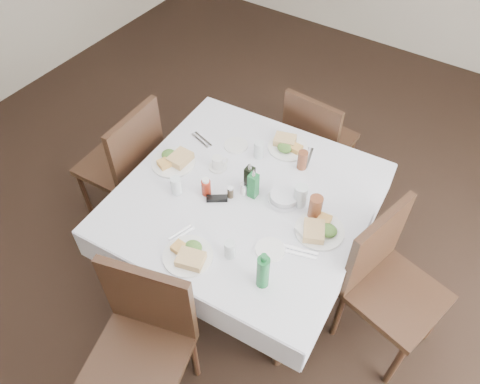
{
  "coord_description": "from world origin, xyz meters",
  "views": [
    {
      "loc": [
        1.12,
        -1.52,
        2.9
      ],
      "look_at": [
        0.09,
        0.05,
        0.8
      ],
      "focal_mm": 35.0,
      "sensor_mm": 36.0,
      "label": 1
    }
  ],
  "objects": [
    {
      "name": "ground_plane",
      "position": [
        0.0,
        0.0,
        0.0
      ],
      "size": [
        7.0,
        7.0,
        0.0
      ],
      "primitive_type": "plane",
      "color": "black"
    },
    {
      "name": "room_shell",
      "position": [
        0.0,
        0.0,
        1.71
      ],
      "size": [
        6.04,
        7.04,
        2.8
      ],
      "color": "beige",
      "rests_on": "ground"
    },
    {
      "name": "dining_table",
      "position": [
        0.11,
        0.07,
        0.69
      ],
      "size": [
        1.56,
        1.56,
        0.76
      ],
      "color": "black",
      "rests_on": "ground"
    },
    {
      "name": "chair_north",
      "position": [
        0.13,
        1.01,
        0.54
      ],
      "size": [
        0.48,
        0.48,
        0.95
      ],
      "color": "black",
      "rests_on": "ground"
    },
    {
      "name": "chair_south",
      "position": [
        0.12,
        -0.92,
        0.59
      ],
      "size": [
        0.6,
        0.6,
        1.04
      ],
      "color": "black",
      "rests_on": "ground"
    },
    {
      "name": "chair_east",
      "position": [
        1.04,
        0.12,
        0.59
      ],
      "size": [
        0.59,
        0.59,
        1.03
      ],
      "color": "black",
      "rests_on": "ground"
    },
    {
      "name": "chair_west",
      "position": [
        -0.85,
        0.02,
        0.59
      ],
      "size": [
        0.52,
        0.52,
        1.04
      ],
      "color": "black",
      "rests_on": "ground"
    },
    {
      "name": "meal_north",
      "position": [
        0.11,
        0.58,
        0.79
      ],
      "size": [
        0.27,
        0.27,
        0.06
      ],
      "color": "white",
      "rests_on": "dining_table"
    },
    {
      "name": "meal_south",
      "position": [
        0.1,
        -0.48,
        0.79
      ],
      "size": [
        0.28,
        0.28,
        0.06
      ],
      "color": "white",
      "rests_on": "dining_table"
    },
    {
      "name": "meal_east",
      "position": [
        0.62,
        0.07,
        0.79
      ],
      "size": [
        0.28,
        0.28,
        0.06
      ],
      "color": "white",
      "rests_on": "dining_table"
    },
    {
      "name": "meal_west",
      "position": [
        -0.43,
        0.05,
        0.79
      ],
      "size": [
        0.29,
        0.29,
        0.06
      ],
      "color": "white",
      "rests_on": "dining_table"
    },
    {
      "name": "side_plate_a",
      "position": [
        -0.18,
        0.41,
        0.77
      ],
      "size": [
        0.16,
        0.16,
        0.01
      ],
      "color": "white",
      "rests_on": "dining_table"
    },
    {
      "name": "side_plate_b",
      "position": [
        0.45,
        -0.19,
        0.77
      ],
      "size": [
        0.17,
        0.17,
        0.01
      ],
      "color": "white",
      "rests_on": "dining_table"
    },
    {
      "name": "water_n",
      "position": [
        -0.0,
        0.41,
        0.82
      ],
      "size": [
        0.06,
        0.06,
        0.12
      ],
      "color": "silver",
      "rests_on": "dining_table"
    },
    {
      "name": "water_s",
      "position": [
        0.28,
        -0.34,
        0.82
      ],
      "size": [
        0.06,
        0.06,
        0.11
      ],
      "color": "silver",
      "rests_on": "dining_table"
    },
    {
      "name": "water_e",
      "position": [
        0.42,
        0.19,
        0.84
      ],
      "size": [
        0.08,
        0.08,
        0.15
      ],
      "color": "silver",
      "rests_on": "dining_table"
    },
    {
      "name": "water_w",
      "position": [
        -0.25,
        -0.14,
        0.82
      ],
      "size": [
        0.06,
        0.06,
        0.12
      ],
      "color": "silver",
      "rests_on": "dining_table"
    },
    {
      "name": "iced_tea_a",
      "position": [
        0.28,
        0.47,
        0.83
      ],
      "size": [
        0.06,
        0.06,
        0.13
      ],
      "color": "brown",
      "rests_on": "dining_table"
    },
    {
      "name": "iced_tea_b",
      "position": [
        0.54,
        0.15,
        0.84
      ],
      "size": [
        0.08,
        0.08,
        0.16
      ],
      "color": "brown",
      "rests_on": "dining_table"
    },
    {
      "name": "bread_basket",
      "position": [
        0.33,
        0.16,
        0.79
      ],
      "size": [
        0.19,
        0.19,
        0.06
      ],
      "color": "silver",
      "rests_on": "dining_table"
    },
    {
      "name": "oil_cruet_dark",
      "position": [
        0.1,
        0.14,
        0.86
      ],
      "size": [
        0.05,
        0.05,
        0.22
      ],
      "color": "black",
      "rests_on": "dining_table"
    },
    {
      "name": "oil_cruet_green",
      "position": [
        0.15,
        0.1,
        0.86
      ],
      "size": [
        0.05,
        0.05,
        0.22
      ],
      "color": "#196D32",
      "rests_on": "dining_table"
    },
    {
      "name": "ketchup_bottle",
      "position": [
        -0.1,
        -0.05,
        0.82
      ],
      "size": [
        0.06,
        0.06,
        0.12
      ],
      "color": "maroon",
      "rests_on": "dining_table"
    },
    {
      "name": "salt_shaker",
      "position": [
        0.09,
        0.08,
        0.8
      ],
      "size": [
        0.04,
        0.04,
        0.09
      ],
      "color": "white",
      "rests_on": "dining_table"
    },
    {
      "name": "pepper_shaker",
      "position": [
        0.04,
        0.01,
        0.8
      ],
      "size": [
        0.04,
        0.04,
        0.08
      ],
      "color": "#453727",
      "rests_on": "dining_table"
    },
    {
      "name": "coffee_mug",
      "position": [
        -0.17,
        0.17,
        0.8
      ],
      "size": [
        0.12,
        0.12,
        0.09
      ],
      "color": "white",
      "rests_on": "dining_table"
    },
    {
      "name": "sunglasses",
      "position": [
        -0.01,
        -0.05,
        0.78
      ],
      "size": [
        0.13,
        0.11,
        0.03
      ],
      "color": "black",
      "rests_on": "dining_table"
    },
    {
      "name": "green_bottle",
      "position": [
        0.52,
        -0.39,
        0.88
      ],
      "size": [
        0.07,
        0.07,
        0.26
      ],
      "color": "#196D32",
      "rests_on": "dining_table"
    },
    {
      "name": "sugar_caddy",
      "position": [
        0.53,
        -0.0,
        0.78
      ],
      "size": [
        0.09,
        0.07,
        0.04
      ],
      "color": "white",
      "rests_on": "dining_table"
    },
    {
      "name": "cutlery_n",
      "position": [
        0.27,
        0.57,
        0.77
      ],
      "size": [
        0.1,
        0.2,
        0.01
      ],
      "color": "silver",
      "rests_on": "dining_table"
    },
    {
      "name": "cutlery_s",
      "position": [
        -0.03,
        -0.38,
        0.77
      ],
      "size": [
        0.08,
        0.16,
        0.01
      ],
      "color": "silver",
      "rests_on": "dining_table"
    },
    {
      "name": "cutlery_e",
      "position": [
        0.59,
        -0.12,
        0.77
      ],
      "size": [
        0.2,
        0.1,
        0.01
      ],
      "color": "silver",
      "rests_on": "dining_table"
    },
    {
      "name": "cutlery_w",
      "position": [
        -0.41,
        0.32,
        0.77
      ],
      "size": [
        0.19,
        0.1,
        0.01
      ],
      "color": "silver",
      "rests_on": "dining_table"
    }
  ]
}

